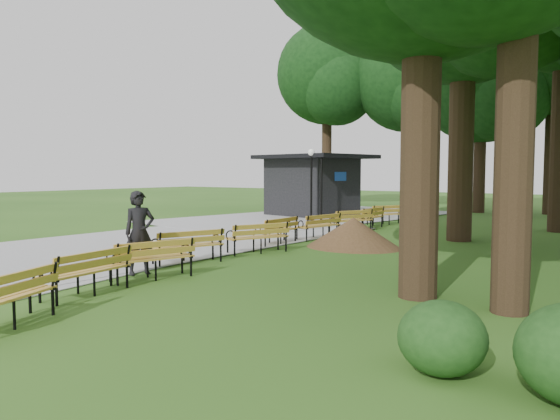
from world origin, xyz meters
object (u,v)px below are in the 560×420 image
Objects in this scene: bench_2 at (151,259)px; bench_6 at (318,226)px; lamp_post at (311,170)px; dirt_mound at (353,232)px; bench_7 at (350,221)px; bench_5 at (275,231)px; bench_4 at (257,237)px; bench_1 at (86,272)px; bench_9 at (386,214)px; bench_0 at (1,299)px; person at (140,233)px; bench_3 at (187,246)px; kiosk at (312,186)px; bench_8 at (367,218)px.

bench_6 is at bearing -156.79° from bench_2.
dirt_mound is (5.58, -6.46, -1.92)m from lamp_post.
lamp_post is 4.98m from bench_7.
bench_5 is at bearing -0.28° from bench_6.
bench_6 is (-1.96, 1.16, -0.02)m from dirt_mound.
bench_6 is at bearing 169.21° from bench_5.
bench_5 is at bearing -136.86° from bench_4.
bench_9 is (-1.04, 15.60, 0.00)m from bench_1.
dirt_mound is 10.49m from bench_0.
bench_2 is (0.62, -0.20, -0.50)m from person.
bench_7 is at bearing -160.04° from bench_3.
dirt_mound reaches higher than bench_6.
kiosk is 11.16m from bench_5.
bench_6 is at bearing 31.72° from bench_9.
dirt_mound is at bearing 24.63° from bench_8.
person is 0.82m from bench_2.
bench_2 is 6.02m from bench_5.
bench_5 is 4.43m from bench_7.
person is 16.58m from kiosk.
person reaches higher than dirt_mound.
bench_0 is at bearing 9.34° from bench_8.
lamp_post is 1.75× the size of bench_2.
kiosk reaches higher than bench_9.
kiosk is 9.61m from bench_6.
bench_0 and bench_1 have the same top height.
bench_0 is 1.00× the size of bench_6.
bench_6 and bench_8 have the same top height.
bench_5 and bench_9 have the same top height.
person is at bearing -90.00° from bench_2.
person is at bearing 25.59° from bench_3.
person is at bearing -74.18° from lamp_post.
lamp_post is (-3.69, 13.03, 1.45)m from person.
kiosk is 5.57m from bench_9.
bench_7 is at bearing 32.14° from bench_9.
person is 0.56× the size of lamp_post.
bench_8 is at bearing -157.95° from bench_2.
person is 0.99× the size of bench_3.
lamp_post reaches higher than kiosk.
bench_1 and bench_6 have the same top height.
bench_4 is (-0.44, 4.23, 0.00)m from bench_2.
bench_4 and bench_6 have the same top height.
person is 13.62m from lamp_post.
bench_1 is (0.78, -1.92, -0.50)m from person.
bench_0 is 1.00× the size of bench_5.
person is at bearing -106.05° from dirt_mound.
person reaches higher than bench_7.
bench_1 is at bearing 23.56° from bench_2.
kiosk is 2.64× the size of bench_7.
bench_5 and bench_8 have the same top height.
dirt_mound is 3.06m from bench_4.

